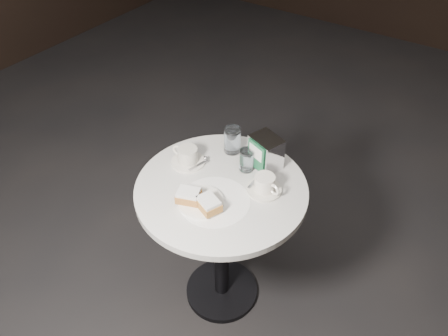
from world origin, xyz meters
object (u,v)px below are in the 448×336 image
Objects in this scene: beignet_plate at (200,201)px; napkin_dispenser at (265,152)px; coffee_cup_right at (265,185)px; water_glass_left at (232,140)px; coffee_cup_left at (188,157)px; water_glass_right at (247,160)px; cafe_table at (221,220)px.

napkin_dispenser is at bearing 75.10° from beignet_plate.
coffee_cup_right is 1.45× the size of water_glass_left.
coffee_cup_left is 0.36m from coffee_cup_right.
napkin_dispenser reaches higher than water_glass_right.
coffee_cup_right reaches higher than cafe_table.
cafe_table is 0.26m from beignet_plate.
coffee_cup_right is at bearing -29.84° from water_glass_left.
water_glass_left reaches higher than coffee_cup_left.
cafe_table is at bearing -67.53° from water_glass_left.
water_glass_right is at bearing 82.44° from beignet_plate.
water_glass_right reaches higher than beignet_plate.
beignet_plate is at bearing -114.04° from coffee_cup_right.
coffee_cup_left is 1.03× the size of napkin_dispenser.
coffee_cup_left reaches higher than cafe_table.
water_glass_right is 0.65× the size of napkin_dispenser.
water_glass_left is 0.17m from napkin_dispenser.
napkin_dispenser is (0.09, 0.34, 0.05)m from beignet_plate.
water_glass_right is at bearing 165.65° from coffee_cup_right.
coffee_cup_left is 1.31× the size of water_glass_left.
cafe_table is at bearing -100.09° from water_glass_right.
coffee_cup_left is 1.58× the size of water_glass_right.
napkin_dispenser is (0.08, 0.21, 0.27)m from cafe_table.
water_glass_left reaches higher than water_glass_right.
beignet_plate is 0.36m from water_glass_left.
beignet_plate is at bearing -85.10° from napkin_dispenser.
beignet_plate is at bearing -94.65° from cafe_table.
water_glass_left is 1.20× the size of water_glass_right.
beignet_plate reaches higher than cafe_table.
water_glass_left reaches higher than cafe_table.
water_glass_left is (0.11, 0.17, 0.02)m from coffee_cup_left.
beignet_plate is at bearing -42.02° from coffee_cup_left.
coffee_cup_left is 0.91× the size of coffee_cup_right.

